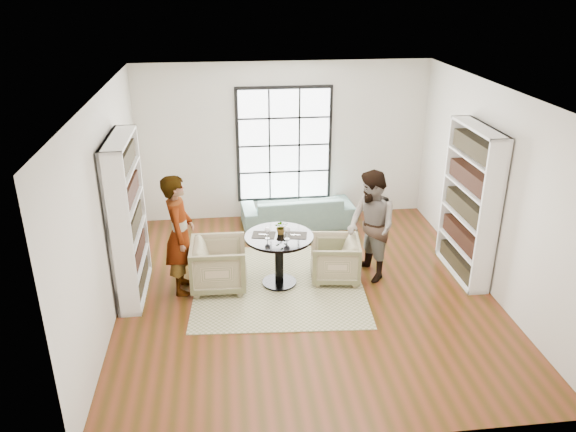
{
  "coord_description": "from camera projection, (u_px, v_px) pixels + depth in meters",
  "views": [
    {
      "loc": [
        -1.14,
        -7.28,
        4.41
      ],
      "look_at": [
        -0.23,
        0.4,
        1.09
      ],
      "focal_mm": 35.0,
      "sensor_mm": 36.0,
      "label": 1
    }
  ],
  "objects": [
    {
      "name": "wine_glass_right",
      "position": [
        287.0,
        230.0,
        8.22
      ],
      "size": [
        0.1,
        0.1,
        0.21
      ],
      "color": "silver",
      "rests_on": "pedestal_table"
    },
    {
      "name": "person_right",
      "position": [
        371.0,
        226.0,
        8.58
      ],
      "size": [
        0.88,
        1.01,
        1.75
      ],
      "primitive_type": "imported",
      "rotation": [
        0.0,
        0.0,
        -1.27
      ],
      "color": "gray",
      "rests_on": "ground"
    },
    {
      "name": "cutlery_left",
      "position": [
        264.0,
        234.0,
        8.41
      ],
      "size": [
        0.18,
        0.24,
        0.01
      ],
      "primitive_type": null,
      "rotation": [
        0.0,
        0.0,
        -0.2
      ],
      "color": "silver",
      "rests_on": "placemat_left"
    },
    {
      "name": "placemat_right",
      "position": [
        295.0,
        235.0,
        8.4
      ],
      "size": [
        0.38,
        0.32,
        0.01
      ],
      "primitive_type": "cube",
      "rotation": [
        0.0,
        0.0,
        -0.2
      ],
      "color": "black",
      "rests_on": "pedestal_table"
    },
    {
      "name": "wine_glass_left",
      "position": [
        267.0,
        231.0,
        8.25
      ],
      "size": [
        0.08,
        0.08,
        0.18
      ],
      "color": "silver",
      "rests_on": "pedestal_table"
    },
    {
      "name": "pedestal_table",
      "position": [
        279.0,
        249.0,
        8.48
      ],
      "size": [
        1.03,
        1.03,
        0.82
      ],
      "rotation": [
        0.0,
        0.0,
        -0.2
      ],
      "color": "black",
      "rests_on": "ground"
    },
    {
      "name": "sofa",
      "position": [
        298.0,
        210.0,
        10.64
      ],
      "size": [
        2.13,
        0.94,
        0.61
      ],
      "primitive_type": "imported",
      "rotation": [
        0.0,
        0.0,
        3.2
      ],
      "color": "gray",
      "rests_on": "ground"
    },
    {
      "name": "flower_centerpiece",
      "position": [
        281.0,
        227.0,
        8.41
      ],
      "size": [
        0.21,
        0.19,
        0.23
      ],
      "primitive_type": "imported",
      "rotation": [
        0.0,
        0.0,
        -0.07
      ],
      "color": "gray",
      "rests_on": "pedestal_table"
    },
    {
      "name": "cutlery_right",
      "position": [
        295.0,
        235.0,
        8.4
      ],
      "size": [
        0.18,
        0.24,
        0.01
      ],
      "primitive_type": null,
      "rotation": [
        0.0,
        0.0,
        -0.2
      ],
      "color": "silver",
      "rests_on": "placemat_right"
    },
    {
      "name": "ground",
      "position": [
        306.0,
        291.0,
        8.51
      ],
      "size": [
        6.0,
        6.0,
        0.0
      ],
      "primitive_type": "plane",
      "color": "brown"
    },
    {
      "name": "placemat_left",
      "position": [
        264.0,
        235.0,
        8.41
      ],
      "size": [
        0.38,
        0.32,
        0.01
      ],
      "primitive_type": "cube",
      "rotation": [
        0.0,
        0.0,
        -0.2
      ],
      "color": "black",
      "rests_on": "pedestal_table"
    },
    {
      "name": "rug",
      "position": [
        279.0,
        284.0,
        8.7
      ],
      "size": [
        2.74,
        2.74,
        0.01
      ],
      "primitive_type": "cube",
      "rotation": [
        0.0,
        0.0,
        -0.07
      ],
      "color": "#B7AE89",
      "rests_on": "ground"
    },
    {
      "name": "person_left",
      "position": [
        180.0,
        235.0,
        8.21
      ],
      "size": [
        0.47,
        0.69,
        1.83
      ],
      "primitive_type": "imported",
      "rotation": [
        0.0,
        0.0,
        1.53
      ],
      "color": "gray",
      "rests_on": "ground"
    },
    {
      "name": "armchair_left",
      "position": [
        219.0,
        265.0,
        8.48
      ],
      "size": [
        0.86,
        0.84,
        0.76
      ],
      "primitive_type": "imported",
      "rotation": [
        0.0,
        0.0,
        1.54
      ],
      "color": "#C5BA8D",
      "rests_on": "ground"
    },
    {
      "name": "armchair_right",
      "position": [
        335.0,
        259.0,
        8.73
      ],
      "size": [
        0.85,
        0.83,
        0.68
      ],
      "primitive_type": "imported",
      "rotation": [
        0.0,
        0.0,
        -1.71
      ],
      "color": "tan",
      "rests_on": "ground"
    },
    {
      "name": "room_shell",
      "position": [
        302.0,
        201.0,
        8.5
      ],
      "size": [
        6.0,
        6.01,
        6.0
      ],
      "color": "silver",
      "rests_on": "ground"
    }
  ]
}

